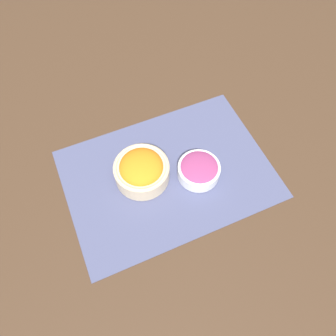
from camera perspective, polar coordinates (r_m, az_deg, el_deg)
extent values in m
plane|color=#422D1E|center=(0.92, 0.00, -1.06)|extent=(3.00, 3.00, 0.00)
cube|color=#474C70|center=(0.92, 0.00, -1.00)|extent=(0.57, 0.40, 0.00)
cylinder|color=beige|center=(0.89, -4.57, -0.67)|extent=(0.15, 0.15, 0.05)
torus|color=beige|center=(0.87, -4.69, 0.22)|extent=(0.15, 0.15, 0.01)
ellipsoid|color=orange|center=(0.87, -4.69, 0.22)|extent=(0.12, 0.12, 0.05)
cylinder|color=silver|center=(0.91, 5.36, -0.48)|extent=(0.12, 0.12, 0.04)
torus|color=silver|center=(0.89, 5.46, 0.16)|extent=(0.11, 0.11, 0.01)
ellipsoid|color=#93386B|center=(0.89, 5.46, 0.16)|extent=(0.10, 0.10, 0.02)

